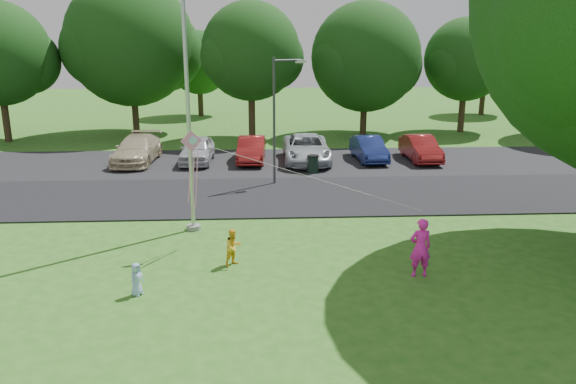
{
  "coord_description": "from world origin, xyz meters",
  "views": [
    {
      "loc": [
        -1.18,
        -13.81,
        6.6
      ],
      "look_at": [
        -0.23,
        4.0,
        1.6
      ],
      "focal_mm": 35.0,
      "sensor_mm": 36.0,
      "label": 1
    }
  ],
  "objects_px": {
    "street_lamp": "(279,109)",
    "child_yellow": "(233,247)",
    "flagpole": "(188,111)",
    "trash_can": "(313,164)",
    "woman": "(420,248)",
    "child_blue": "(137,279)",
    "kite": "(196,156)"
  },
  "relations": [
    {
      "from": "woman",
      "to": "child_blue",
      "type": "xyz_separation_m",
      "value": [
        -7.73,
        -0.8,
        -0.41
      ]
    },
    {
      "from": "street_lamp",
      "to": "woman",
      "type": "bearing_deg",
      "value": -94.95
    },
    {
      "from": "street_lamp",
      "to": "trash_can",
      "type": "relative_size",
      "value": 6.16
    },
    {
      "from": "trash_can",
      "to": "child_yellow",
      "type": "height_order",
      "value": "child_yellow"
    },
    {
      "from": "child_blue",
      "to": "kite",
      "type": "distance_m",
      "value": 4.35
    },
    {
      "from": "flagpole",
      "to": "woman",
      "type": "bearing_deg",
      "value": -32.38
    },
    {
      "from": "child_yellow",
      "to": "woman",
      "type": "bearing_deg",
      "value": -51.51
    },
    {
      "from": "flagpole",
      "to": "child_yellow",
      "type": "height_order",
      "value": "flagpole"
    },
    {
      "from": "street_lamp",
      "to": "child_yellow",
      "type": "xyz_separation_m",
      "value": [
        -1.7,
        -9.42,
        -2.85
      ]
    },
    {
      "from": "child_yellow",
      "to": "flagpole",
      "type": "bearing_deg",
      "value": 75.19
    },
    {
      "from": "trash_can",
      "to": "kite",
      "type": "height_order",
      "value": "kite"
    },
    {
      "from": "trash_can",
      "to": "street_lamp",
      "type": "bearing_deg",
      "value": -133.42
    },
    {
      "from": "flagpole",
      "to": "child_blue",
      "type": "xyz_separation_m",
      "value": [
        -0.92,
        -5.12,
        -3.72
      ]
    },
    {
      "from": "trash_can",
      "to": "flagpole",
      "type": "bearing_deg",
      "value": -121.91
    },
    {
      "from": "trash_can",
      "to": "woman",
      "type": "xyz_separation_m",
      "value": [
        1.83,
        -12.32,
        0.39
      ]
    },
    {
      "from": "flagpole",
      "to": "trash_can",
      "type": "distance_m",
      "value": 10.12
    },
    {
      "from": "kite",
      "to": "street_lamp",
      "type": "bearing_deg",
      "value": 56.24
    },
    {
      "from": "trash_can",
      "to": "woman",
      "type": "height_order",
      "value": "woman"
    },
    {
      "from": "flagpole",
      "to": "kite",
      "type": "xyz_separation_m",
      "value": [
        0.42,
        -1.9,
        -1.11
      ]
    },
    {
      "from": "street_lamp",
      "to": "flagpole",
      "type": "bearing_deg",
      "value": -141.52
    },
    {
      "from": "street_lamp",
      "to": "child_yellow",
      "type": "relative_size",
      "value": 5.04
    },
    {
      "from": "woman",
      "to": "child_yellow",
      "type": "xyz_separation_m",
      "value": [
        -5.27,
        1.06,
        -0.29
      ]
    },
    {
      "from": "woman",
      "to": "trash_can",
      "type": "bearing_deg",
      "value": -85.15
    },
    {
      "from": "flagpole",
      "to": "woman",
      "type": "xyz_separation_m",
      "value": [
        6.81,
        -4.32,
        -3.31
      ]
    },
    {
      "from": "trash_can",
      "to": "kite",
      "type": "bearing_deg",
      "value": -114.71
    },
    {
      "from": "child_yellow",
      "to": "child_blue",
      "type": "relative_size",
      "value": 1.27
    },
    {
      "from": "trash_can",
      "to": "child_blue",
      "type": "bearing_deg",
      "value": -114.2
    },
    {
      "from": "flagpole",
      "to": "trash_can",
      "type": "height_order",
      "value": "flagpole"
    },
    {
      "from": "woman",
      "to": "child_blue",
      "type": "distance_m",
      "value": 7.78
    },
    {
      "from": "street_lamp",
      "to": "trash_can",
      "type": "distance_m",
      "value": 3.89
    },
    {
      "from": "flagpole",
      "to": "street_lamp",
      "type": "xyz_separation_m",
      "value": [
        3.24,
        6.16,
        -0.75
      ]
    },
    {
      "from": "child_yellow",
      "to": "kite",
      "type": "height_order",
      "value": "kite"
    }
  ]
}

